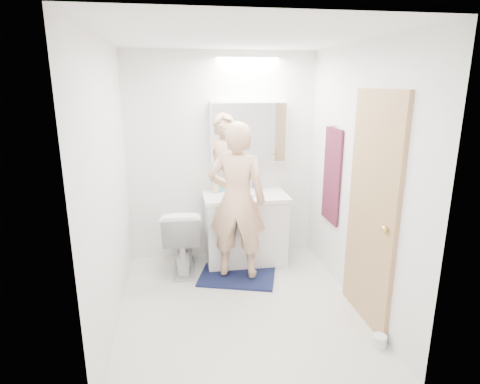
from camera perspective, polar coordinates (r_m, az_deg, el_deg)
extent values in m
plane|color=silver|center=(3.94, -0.14, -15.91)|extent=(2.50, 2.50, 0.00)
plane|color=white|center=(3.39, -0.16, 21.37)|extent=(2.50, 2.50, 0.00)
plane|color=white|center=(4.68, -2.59, 4.94)|extent=(2.50, 0.00, 2.50)
plane|color=white|center=(2.30, 4.82, -6.19)|extent=(2.50, 0.00, 2.50)
plane|color=white|center=(3.48, -18.35, 0.50)|extent=(0.00, 2.50, 2.50)
plane|color=white|center=(3.80, 16.46, 1.87)|extent=(0.00, 2.50, 2.50)
cube|color=silver|center=(4.66, 0.73, -5.45)|extent=(0.90, 0.55, 0.78)
cube|color=white|center=(4.53, 0.75, -0.60)|extent=(0.95, 0.58, 0.04)
cylinder|color=white|center=(4.55, 0.69, -0.07)|extent=(0.36, 0.36, 0.03)
cylinder|color=white|center=(4.72, 0.29, 1.29)|extent=(0.02, 0.02, 0.16)
cube|color=white|center=(4.61, 1.23, 8.55)|extent=(0.88, 0.14, 0.70)
cube|color=silver|center=(4.54, 1.40, 8.44)|extent=(0.84, 0.01, 0.66)
imported|color=white|center=(4.50, -8.27, -6.62)|extent=(0.45, 0.75, 0.75)
cube|color=#131A3E|center=(4.43, -0.40, -11.97)|extent=(0.93, 0.76, 0.02)
imported|color=#D8A781|center=(4.11, -0.43, -1.29)|extent=(0.69, 0.55, 1.64)
cube|color=tan|center=(3.54, 18.33, -2.60)|extent=(0.04, 0.80, 2.00)
sphere|color=gold|center=(3.29, 20.01, -5.03)|extent=(0.06, 0.06, 0.06)
cube|color=#13123A|center=(4.30, 12.99, 2.27)|extent=(0.02, 0.42, 1.00)
cylinder|color=silver|center=(4.21, 13.25, 9.16)|extent=(0.07, 0.02, 0.02)
imported|color=#C2BA7D|center=(4.60, -3.49, 1.35)|extent=(0.12, 0.12, 0.23)
imported|color=#5695B9|center=(4.64, -2.49, 1.13)|extent=(0.09, 0.10, 0.17)
imported|color=#414CC4|center=(4.70, 2.38, 0.81)|extent=(0.14, 0.14, 0.10)
cylinder|color=silver|center=(3.58, 19.33, -19.49)|extent=(0.11, 0.11, 0.10)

